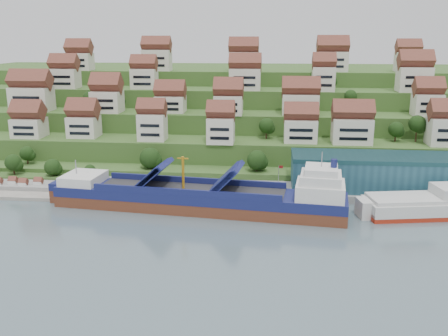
# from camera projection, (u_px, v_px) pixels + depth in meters

# --- Properties ---
(ground) EXTENTS (300.00, 300.00, 0.00)m
(ground) POSITION_uv_depth(u_px,v_px,m) (211.00, 210.00, 135.07)
(ground) COLOR slate
(ground) RESTS_ON ground
(quay) EXTENTS (180.00, 14.00, 2.20)m
(quay) POSITION_uv_depth(u_px,v_px,m) (285.00, 191.00, 147.34)
(quay) COLOR gray
(quay) RESTS_ON ground
(pebble_beach) EXTENTS (45.00, 20.00, 1.00)m
(pebble_beach) POSITION_uv_depth(u_px,v_px,m) (27.00, 189.00, 151.89)
(pebble_beach) COLOR gray
(pebble_beach) RESTS_ON ground
(hillside) EXTENTS (260.00, 128.00, 31.00)m
(hillside) POSITION_uv_depth(u_px,v_px,m) (238.00, 113.00, 231.93)
(hillside) COLOR #2D4C1E
(hillside) RESTS_ON ground
(hillside_village) EXTENTS (160.33, 63.33, 28.78)m
(hillside_village) POSITION_uv_depth(u_px,v_px,m) (229.00, 94.00, 187.09)
(hillside_village) COLOR silver
(hillside_village) RESTS_ON ground
(hillside_trees) EXTENTS (142.33, 61.82, 30.63)m
(hillside_trees) POSITION_uv_depth(u_px,v_px,m) (203.00, 124.00, 173.15)
(hillside_trees) COLOR #1D3B13
(hillside_trees) RESTS_ON ground
(warehouse) EXTENTS (60.00, 15.00, 10.00)m
(warehouse) POSITION_uv_depth(u_px,v_px,m) (396.00, 172.00, 144.71)
(warehouse) COLOR #235161
(warehouse) RESTS_ON quay
(flagpole) EXTENTS (1.28, 0.16, 8.00)m
(flagpole) POSITION_uv_depth(u_px,v_px,m) (279.00, 177.00, 141.22)
(flagpole) COLOR gray
(flagpole) RESTS_ON quay
(beach_huts) EXTENTS (14.40, 3.70, 2.20)m
(beach_huts) POSITION_uv_depth(u_px,v_px,m) (19.00, 185.00, 150.46)
(beach_huts) COLOR white
(beach_huts) RESTS_ON pebble_beach
(cargo_ship) EXTENTS (79.32, 20.69, 17.41)m
(cargo_ship) POSITION_uv_depth(u_px,v_px,m) (206.00, 198.00, 133.73)
(cargo_ship) COLOR brown
(cargo_ship) RESTS_ON ground
(second_ship) EXTENTS (30.71, 15.90, 8.48)m
(second_ship) POSITION_uv_depth(u_px,v_px,m) (424.00, 206.00, 130.26)
(second_ship) COLOR maroon
(second_ship) RESTS_ON ground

